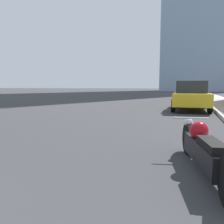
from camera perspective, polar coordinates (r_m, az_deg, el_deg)
sidewalk at (r=39.16m, az=23.09°, el=4.31°), size 2.42×240.00×0.15m
motorcycle at (r=3.50m, az=22.71°, el=-8.98°), size 0.83×2.48×0.72m
parked_car_yellow at (r=12.74m, az=19.84°, el=4.06°), size 1.98×4.51×1.57m
parked_car_blue at (r=25.05m, az=19.26°, el=5.16°), size 2.29×4.09×1.60m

